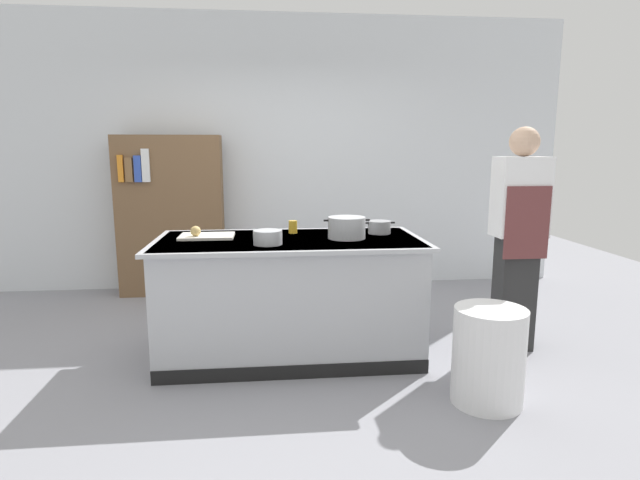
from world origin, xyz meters
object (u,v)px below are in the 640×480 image
(juice_cup, at_px, (293,227))
(bookshelf, at_px, (171,216))
(sauce_pan, at_px, (379,227))
(onion, at_px, (196,231))
(mixing_bowl, at_px, (268,237))
(person_chef, at_px, (518,234))
(stock_pot, at_px, (347,228))
(trash_bin, at_px, (488,356))

(juice_cup, xyz_separation_m, bookshelf, (-1.23, 1.55, -0.10))
(sauce_pan, relative_size, bookshelf, 0.14)
(bookshelf, bearing_deg, onion, -73.80)
(mixing_bowl, xyz_separation_m, person_chef, (1.90, 0.15, -0.04))
(bookshelf, bearing_deg, person_chef, -32.40)
(onion, distance_m, person_chef, 2.44)
(onion, distance_m, stock_pot, 1.12)
(mixing_bowl, height_order, person_chef, person_chef)
(mixing_bowl, relative_size, trash_bin, 0.33)
(sauce_pan, relative_size, mixing_bowl, 1.21)
(bookshelf, bearing_deg, trash_bin, -48.57)
(sauce_pan, xyz_separation_m, person_chef, (1.03, -0.23, -0.04))
(juice_cup, bearing_deg, mixing_bowl, -113.09)
(stock_pot, relative_size, trash_bin, 0.57)
(onion, bearing_deg, sauce_pan, 4.14)
(trash_bin, distance_m, person_chef, 1.17)
(juice_cup, distance_m, trash_bin, 1.74)
(trash_bin, height_order, person_chef, person_chef)
(stock_pot, bearing_deg, onion, 175.37)
(stock_pot, bearing_deg, mixing_bowl, -161.90)
(sauce_pan, distance_m, trash_bin, 1.33)
(mixing_bowl, distance_m, person_chef, 1.91)
(onion, xyz_separation_m, person_chef, (2.44, -0.13, -0.04))
(juice_cup, bearing_deg, onion, -166.03)
(onion, height_order, mixing_bowl, mixing_bowl)
(stock_pot, distance_m, person_chef, 1.32)
(mixing_bowl, relative_size, bookshelf, 0.12)
(onion, relative_size, stock_pot, 0.22)
(stock_pot, distance_m, trash_bin, 1.33)
(stock_pot, bearing_deg, bookshelf, 131.63)
(stock_pot, distance_m, juice_cup, 0.47)
(sauce_pan, height_order, juice_cup, same)
(stock_pot, distance_m, bookshelf, 2.44)
(mixing_bowl, xyz_separation_m, trash_bin, (1.34, -0.68, -0.65))
(trash_bin, bearing_deg, bookshelf, 131.43)
(trash_bin, height_order, bookshelf, bookshelf)
(mixing_bowl, bearing_deg, trash_bin, -26.80)
(juice_cup, relative_size, trash_bin, 0.16)
(mixing_bowl, bearing_deg, sauce_pan, 23.66)
(juice_cup, distance_m, bookshelf, 1.98)
(onion, distance_m, sauce_pan, 1.41)
(onion, relative_size, sauce_pan, 0.31)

